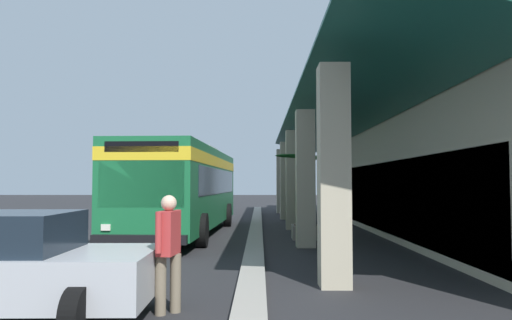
% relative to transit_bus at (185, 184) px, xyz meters
% --- Properties ---
extents(ground, '(120.00, 120.00, 0.00)m').
position_rel_transit_bus_xyz_m(ground, '(0.90, 6.33, -1.85)').
color(ground, '#262628').
extents(curb_strip, '(32.02, 0.50, 0.12)m').
position_rel_transit_bus_xyz_m(curb_strip, '(-1.71, 2.66, -1.79)').
color(curb_strip, '#9E998E').
rests_on(curb_strip, ground).
extents(plaza_building, '(26.98, 13.90, 7.96)m').
position_rel_transit_bus_xyz_m(plaza_building, '(-1.71, 12.28, 2.13)').
color(plaza_building, '#B2A88E').
rests_on(plaza_building, ground).
extents(transit_bus, '(11.31, 3.14, 3.34)m').
position_rel_transit_bus_xyz_m(transit_bus, '(0.00, 0.00, 0.00)').
color(transit_bus, '#196638').
rests_on(transit_bus, ground).
extents(pedestrian, '(0.66, 0.35, 1.70)m').
position_rel_transit_bus_xyz_m(pedestrian, '(10.71, 1.48, -0.89)').
color(pedestrian, '#726651').
rests_on(pedestrian, ground).
extents(potted_palm, '(1.55, 1.89, 2.95)m').
position_rel_transit_bus_xyz_m(potted_palm, '(1.65, 4.34, -1.10)').
color(potted_palm, gray).
rests_on(potted_palm, ground).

